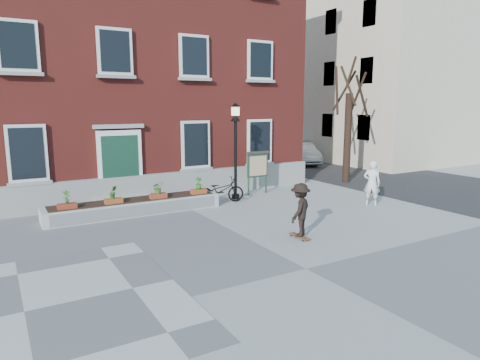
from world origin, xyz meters
TOP-DOWN VIEW (x-y plane):
  - ground at (0.00, 0.00)m, footprint 100.00×100.00m
  - checker_patch at (-6.00, 1.00)m, footprint 6.00×6.00m
  - bicycle at (1.46, 7.19)m, footprint 2.01×1.05m
  - parked_car at (11.31, 14.60)m, footprint 3.10×4.73m
  - bystander at (6.32, 3.85)m, footprint 0.75×0.75m
  - brick_building at (-2.00, 13.98)m, footprint 18.40×10.85m
  - planter_assembly at (-1.99, 7.18)m, footprint 6.20×1.12m
  - bare_tree at (9.01, 8.01)m, footprint 1.83×1.83m
  - side_street at (17.99, 19.78)m, footprint 15.20×36.00m
  - lamp_post at (2.33, 7.50)m, footprint 0.40×0.40m
  - notice_board at (3.65, 7.88)m, footprint 1.10×0.16m
  - skateboarder at (1.33, 1.96)m, footprint 1.17×1.03m

SIDE VIEW (x-z plane):
  - ground at x=0.00m, z-range 0.00..0.00m
  - checker_patch at x=-6.00m, z-range 0.00..0.01m
  - planter_assembly at x=-1.99m, z-range -0.27..0.88m
  - bicycle at x=1.46m, z-range 0.00..1.00m
  - parked_car at x=11.31m, z-range 0.00..1.47m
  - skateboarder at x=1.33m, z-range 0.03..1.68m
  - bystander at x=6.32m, z-range 0.00..1.75m
  - notice_board at x=3.65m, z-range 0.33..2.20m
  - lamp_post at x=2.33m, z-range 0.57..4.50m
  - bare_tree at x=9.01m, z-range -0.29..5.87m
  - brick_building at x=-2.00m, z-range 0.00..12.60m
  - side_street at x=17.99m, z-range -0.23..14.27m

